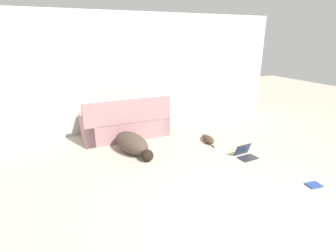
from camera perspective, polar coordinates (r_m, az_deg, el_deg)
The scene contains 7 objects.
ground_plane at distance 3.39m, azimuth 20.20°, elevation -22.19°, with size 20.00×20.00×0.00m, color #BCB29E.
wall_back at distance 6.42m, azimuth -6.16°, elevation 11.51°, with size 7.42×0.06×2.71m.
couch at distance 5.97m, azimuth -9.22°, elevation 0.30°, with size 1.90×0.85×0.91m.
dog at distance 5.16m, azimuth -7.78°, elevation -3.82°, with size 0.69×1.31×0.39m.
cat at distance 5.73m, azimuth 8.71°, elevation -2.83°, with size 0.27×0.60×0.14m.
laptop_open at distance 5.20m, azimuth 16.38°, elevation -5.65°, with size 0.37×0.34×0.23m.
book_blue at distance 4.68m, azimuth 29.14°, elevation -11.16°, with size 0.23×0.18×0.02m.
Camera 1 is at (-1.95, -1.73, 2.16)m, focal length 28.00 mm.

